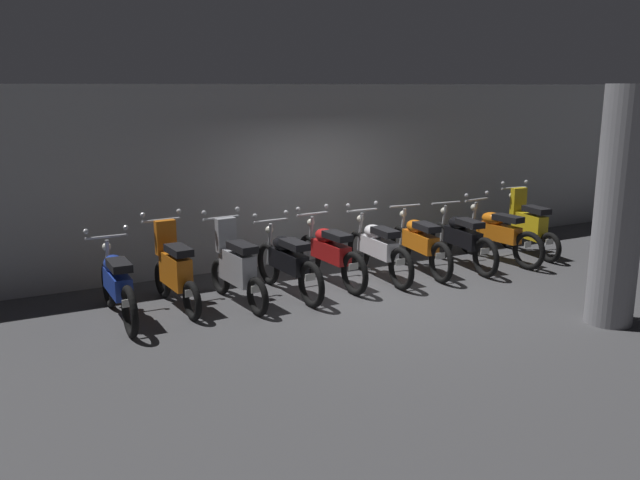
% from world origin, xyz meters
% --- Properties ---
extents(ground_plane, '(80.00, 80.00, 0.00)m').
position_xyz_m(ground_plane, '(0.00, 0.00, 0.00)').
color(ground_plane, '#424244').
extents(back_wall, '(16.00, 0.30, 3.01)m').
position_xyz_m(back_wall, '(0.00, 2.35, 1.51)').
color(back_wall, '#9EA0A3').
rests_on(back_wall, ground).
extents(motorbike_slot_0, '(0.59, 1.95, 1.15)m').
position_xyz_m(motorbike_slot_0, '(-3.63, 0.59, 0.49)').
color(motorbike_slot_0, black).
rests_on(motorbike_slot_0, ground).
extents(motorbike_slot_1, '(0.59, 1.68, 1.29)m').
position_xyz_m(motorbike_slot_1, '(-2.83, 0.76, 0.53)').
color(motorbike_slot_1, black).
rests_on(motorbike_slot_1, ground).
extents(motorbike_slot_2, '(0.59, 1.68, 1.29)m').
position_xyz_m(motorbike_slot_2, '(-2.02, 0.52, 0.53)').
color(motorbike_slot_2, black).
rests_on(motorbike_slot_2, ground).
extents(motorbike_slot_3, '(0.59, 1.95, 1.15)m').
position_xyz_m(motorbike_slot_3, '(-1.21, 0.56, 0.49)').
color(motorbike_slot_3, black).
rests_on(motorbike_slot_3, ground).
extents(motorbike_slot_4, '(0.59, 1.95, 1.15)m').
position_xyz_m(motorbike_slot_4, '(-0.40, 0.76, 0.49)').
color(motorbike_slot_4, black).
rests_on(motorbike_slot_4, ground).
extents(motorbike_slot_5, '(0.59, 1.95, 1.15)m').
position_xyz_m(motorbike_slot_5, '(0.40, 0.65, 0.49)').
color(motorbike_slot_5, black).
rests_on(motorbike_slot_5, ground).
extents(motorbike_slot_6, '(0.56, 1.95, 1.03)m').
position_xyz_m(motorbike_slot_6, '(1.21, 0.66, 0.49)').
color(motorbike_slot_6, black).
rests_on(motorbike_slot_6, ground).
extents(motorbike_slot_7, '(0.56, 1.95, 1.03)m').
position_xyz_m(motorbike_slot_7, '(2.02, 0.57, 0.49)').
color(motorbike_slot_7, black).
rests_on(motorbike_slot_7, ground).
extents(motorbike_slot_8, '(0.59, 1.95, 1.15)m').
position_xyz_m(motorbike_slot_8, '(2.82, 0.59, 0.49)').
color(motorbike_slot_8, black).
rests_on(motorbike_slot_8, ground).
extents(motorbike_slot_9, '(0.59, 1.68, 1.29)m').
position_xyz_m(motorbike_slot_9, '(3.63, 0.70, 0.53)').
color(motorbike_slot_9, black).
rests_on(motorbike_slot_9, ground).
extents(support_pillar, '(0.59, 0.59, 3.01)m').
position_xyz_m(support_pillar, '(1.94, -2.45, 1.51)').
color(support_pillar, gray).
rests_on(support_pillar, ground).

